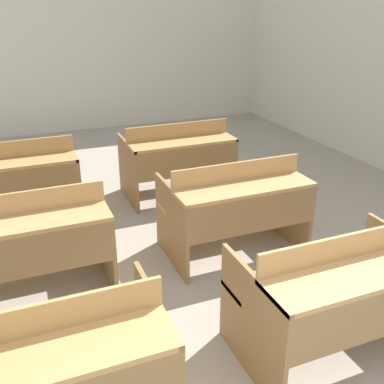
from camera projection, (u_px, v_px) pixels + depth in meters
wall_back at (53, 35)px, 6.86m from camera, size 7.15×0.06×3.02m
bench_front_left at (46, 371)px, 2.05m from camera, size 1.12×0.72×0.82m
bench_front_right at (338, 291)px, 2.61m from camera, size 1.12×0.72×0.82m
bench_second_left at (27, 241)px, 3.16m from camera, size 1.12×0.72×0.82m
bench_second_right at (235, 205)px, 3.71m from camera, size 1.12×0.72×0.82m
bench_third_left at (16, 179)px, 4.24m from camera, size 1.12×0.72×0.82m
bench_third_right at (178, 157)px, 4.84m from camera, size 1.12×0.72×0.82m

